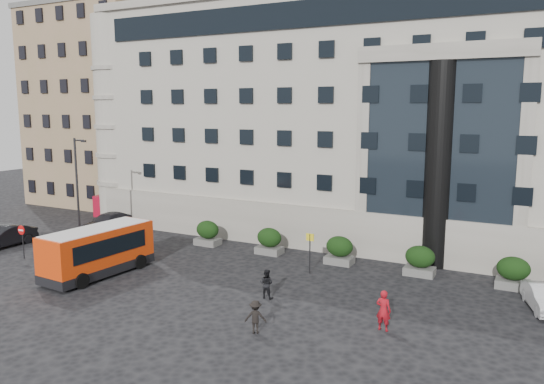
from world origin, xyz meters
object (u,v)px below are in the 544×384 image
at_px(pedestrian_a, 383,310).
at_px(pedestrian_c, 255,317).
at_px(parked_car_b, 4,236).
at_px(bus_stop_sign, 310,246).
at_px(minibus, 98,249).
at_px(white_taxi, 544,298).
at_px(parked_car_a, 73,242).
at_px(hedge_e, 513,273).
at_px(pedestrian_b, 266,284).
at_px(street_lamp, 78,188).
at_px(parked_car_d, 145,206).
at_px(hedge_b, 269,241).
at_px(hedge_c, 339,250).
at_px(red_truck, 123,198).
at_px(parked_car_c, 108,222).
at_px(hedge_a, 208,233).
at_px(hedge_d, 420,260).
at_px(no_entry_sign, 22,235).

distance_m(pedestrian_a, pedestrian_c, 5.88).
bearing_deg(parked_car_b, bus_stop_sign, 11.72).
height_order(minibus, white_taxi, minibus).
relative_size(bus_stop_sign, parked_car_a, 0.61).
distance_m(hedge_e, pedestrian_b, 14.03).
relative_size(hedge_e, parked_car_b, 0.40).
bearing_deg(pedestrian_c, minibus, -37.58).
bearing_deg(pedestrian_c, pedestrian_b, -92.56).
bearing_deg(minibus, parked_car_b, 175.67).
bearing_deg(pedestrian_a, parked_car_b, 1.13).
xyz_separation_m(street_lamp, minibus, (6.08, -4.21, -2.75)).
distance_m(street_lamp, white_taxi, 30.64).
bearing_deg(pedestrian_b, street_lamp, -13.20).
relative_size(parked_car_b, parked_car_d, 0.85).
relative_size(hedge_b, pedestrian_a, 0.96).
height_order(street_lamp, parked_car_d, street_lamp).
bearing_deg(bus_stop_sign, hedge_e, 13.92).
xyz_separation_m(hedge_c, red_truck, (-24.00, 5.63, 0.67)).
height_order(parked_car_c, pedestrian_c, pedestrian_c).
xyz_separation_m(hedge_e, minibus, (-22.66, -9.01, 0.69)).
bearing_deg(hedge_a, parked_car_a, -141.91).
relative_size(red_truck, parked_car_d, 1.14).
relative_size(hedge_e, pedestrian_a, 0.96).
distance_m(hedge_d, parked_car_c, 25.55).
xyz_separation_m(hedge_e, parked_car_d, (-32.73, 6.88, -0.17)).
height_order(hedge_b, pedestrian_b, hedge_b).
bearing_deg(parked_car_c, hedge_b, 0.75).
relative_size(hedge_a, pedestrian_a, 0.96).
height_order(hedge_b, red_truck, red_truck).
xyz_separation_m(hedge_a, white_taxi, (22.41, -2.81, -0.29)).
bearing_deg(parked_car_b, hedge_c, 17.72).
height_order(hedge_a, minibus, minibus).
distance_m(no_entry_sign, red_truck, 15.19).
height_order(parked_car_a, pedestrian_c, pedestrian_c).
height_order(parked_car_a, parked_car_c, parked_car_c).
xyz_separation_m(no_entry_sign, pedestrian_c, (19.82, -3.15, -0.88)).
bearing_deg(minibus, parked_car_a, 155.16).
height_order(no_entry_sign, parked_car_b, no_entry_sign).
height_order(bus_stop_sign, red_truck, red_truck).
height_order(parked_car_d, pedestrian_a, pedestrian_a).
height_order(hedge_d, hedge_e, same).
xyz_separation_m(hedge_d, pedestrian_b, (-6.45, -7.80, -0.13)).
height_order(street_lamp, minibus, street_lamp).
bearing_deg(parked_car_a, street_lamp, 118.94).
height_order(no_entry_sign, pedestrian_b, no_entry_sign).
distance_m(hedge_a, hedge_d, 15.60).
bearing_deg(street_lamp, minibus, -34.74).
height_order(hedge_e, bus_stop_sign, bus_stop_sign).
bearing_deg(hedge_a, minibus, -101.68).
relative_size(minibus, white_taxi, 1.85).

